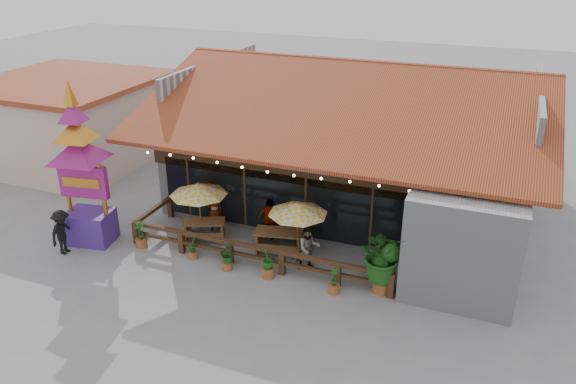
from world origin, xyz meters
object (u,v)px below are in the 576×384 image
at_px(tropical_plant, 384,257).
at_px(pedestrian, 62,232).
at_px(umbrella_left, 199,190).
at_px(picnic_table_left, 204,227).
at_px(umbrella_right, 298,209).
at_px(thai_sign_tower, 79,154).
at_px(picnic_table_right, 279,238).

relative_size(tropical_plant, pedestrian, 1.33).
bearing_deg(pedestrian, umbrella_left, -58.12).
bearing_deg(picnic_table_left, umbrella_left, -176.59).
bearing_deg(umbrella_right, thai_sign_tower, -167.55).
bearing_deg(thai_sign_tower, picnic_table_right, 15.30).
bearing_deg(umbrella_right, picnic_table_left, 179.23).
bearing_deg(picnic_table_right, thai_sign_tower, -164.70).
distance_m(umbrella_right, pedestrian, 8.68).
distance_m(picnic_table_right, thai_sign_tower, 7.84).
bearing_deg(picnic_table_right, umbrella_left, -177.41).
height_order(umbrella_right, tropical_plant, tropical_plant).
height_order(picnic_table_right, tropical_plant, tropical_plant).
xyz_separation_m(umbrella_left, umbrella_right, (4.00, -0.04, -0.06)).
height_order(umbrella_right, pedestrian, umbrella_right).
xyz_separation_m(umbrella_right, thai_sign_tower, (-7.79, -1.72, 1.57)).
distance_m(umbrella_left, picnic_table_right, 3.53).
bearing_deg(umbrella_left, thai_sign_tower, -155.02).
height_order(picnic_table_left, thai_sign_tower, thai_sign_tower).
bearing_deg(umbrella_right, umbrella_left, 179.37).
bearing_deg(tropical_plant, thai_sign_tower, -176.23).
bearing_deg(tropical_plant, pedestrian, -170.90).
xyz_separation_m(umbrella_left, picnic_table_right, (3.19, 0.14, -1.49)).
distance_m(picnic_table_left, thai_sign_tower, 5.29).
xyz_separation_m(umbrella_right, tropical_plant, (3.33, -0.99, -0.68)).
relative_size(umbrella_left, umbrella_right, 1.05).
bearing_deg(tropical_plant, picnic_table_right, 164.16).
bearing_deg(thai_sign_tower, umbrella_right, 12.45).
height_order(umbrella_right, picnic_table_right, umbrella_right).
distance_m(umbrella_left, tropical_plant, 7.44).
relative_size(umbrella_left, picnic_table_left, 1.38).
xyz_separation_m(picnic_table_left, thai_sign_tower, (-3.93, -1.77, 3.06)).
distance_m(picnic_table_left, tropical_plant, 7.32).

